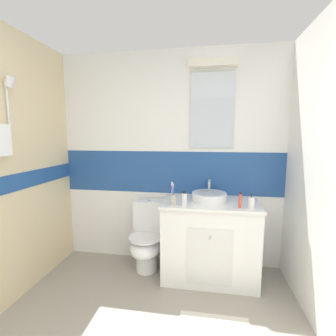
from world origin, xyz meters
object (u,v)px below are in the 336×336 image
object	(u,v)px
soap_dispenser	(251,203)
toothpaste_tube_upright	(240,200)
sink_basin	(209,196)
toilet	(147,238)
toothbrush_cup	(173,199)
deodorant_spray_can	(184,199)

from	to	relation	value
soap_dispenser	toothpaste_tube_upright	size ratio (longest dim) A/B	0.95
sink_basin	soap_dispenser	distance (m)	0.44
toilet	toothbrush_cup	size ratio (longest dim) A/B	3.41
toilet	soap_dispenser	xyz separation A→B (m)	(1.08, -0.23, 0.54)
toilet	toothpaste_tube_upright	world-z (taller)	toothpaste_tube_upright
toothpaste_tube_upright	deodorant_spray_can	bearing A→B (deg)	-179.70
toilet	soap_dispenser	distance (m)	1.23
sink_basin	toothbrush_cup	world-z (taller)	toothbrush_cup
soap_dispenser	sink_basin	bearing A→B (deg)	152.38
toothpaste_tube_upright	toothbrush_cup	bearing A→B (deg)	179.48
deodorant_spray_can	toilet	bearing A→B (deg)	151.77
toothbrush_cup	deodorant_spray_can	bearing A→B (deg)	-4.35
toothpaste_tube_upright	deodorant_spray_can	size ratio (longest dim) A/B	1.10
soap_dispenser	deodorant_spray_can	bearing A→B (deg)	-178.78
sink_basin	toothpaste_tube_upright	distance (m)	0.36
toilet	deodorant_spray_can	size ratio (longest dim) A/B	5.53
toilet	toothbrush_cup	xyz separation A→B (m)	(0.33, -0.23, 0.55)
sink_basin	deodorant_spray_can	xyz separation A→B (m)	(-0.25, -0.22, 0.02)
sink_basin	soap_dispenser	bearing A→B (deg)	-27.62
toothbrush_cup	soap_dispenser	bearing A→B (deg)	0.38
soap_dispenser	toothbrush_cup	bearing A→B (deg)	-179.62
toothbrush_cup	deodorant_spray_can	distance (m)	0.11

